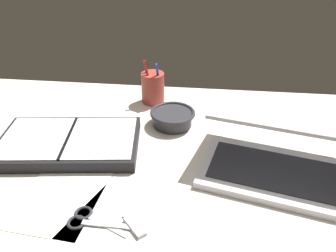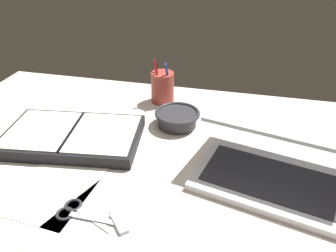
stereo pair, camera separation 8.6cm
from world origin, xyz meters
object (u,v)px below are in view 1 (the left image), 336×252
bowl (173,117)px  planner (69,142)px  laptop (277,154)px  pen_cup (153,88)px  scissors (87,220)px

bowl → planner: bearing=-150.1°
laptop → pen_cup: 48.78cm
bowl → scissors: bearing=-108.9°
bowl → scissors: bowl is taller
pen_cup → bowl: bearing=-60.6°
pen_cup → scissors: (-5.49, -54.63, -4.95)cm
laptop → planner: (-53.99, 3.55, -3.08)cm
pen_cup → scissors: pen_cup is taller
bowl → planner: 30.78cm
laptop → bowl: size_ratio=2.92×
laptop → planner: bearing=-170.5°
scissors → laptop: bearing=40.1°
laptop → bowl: bearing=158.6°
laptop → pen_cup: size_ratio=2.60×
pen_cup → scissors: 55.13cm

